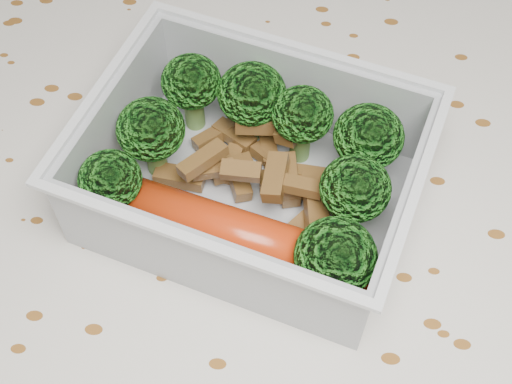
{
  "coord_description": "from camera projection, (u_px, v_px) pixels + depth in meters",
  "views": [
    {
      "loc": [
        0.02,
        -0.22,
        1.1
      ],
      "look_at": [
        0.0,
        -0.0,
        0.78
      ],
      "focal_mm": 50.0,
      "sensor_mm": 36.0,
      "label": 1
    }
  ],
  "objects": [
    {
      "name": "tablecloth",
      "position": [
        252.0,
        243.0,
        0.44
      ],
      "size": [
        1.46,
        0.96,
        0.19
      ],
      "color": "silver",
      "rests_on": "dining_table"
    },
    {
      "name": "sausage",
      "position": [
        232.0,
        233.0,
        0.37
      ],
      "size": [
        0.15,
        0.06,
        0.03
      ],
      "color": "#BA2E0C",
      "rests_on": "lunch_container"
    },
    {
      "name": "broccoli_florets",
      "position": [
        266.0,
        150.0,
        0.38
      ],
      "size": [
        0.17,
        0.14,
        0.05
      ],
      "color": "#608C3F",
      "rests_on": "lunch_container"
    },
    {
      "name": "lunch_container",
      "position": [
        251.0,
        179.0,
        0.39
      ],
      "size": [
        0.21,
        0.18,
        0.06
      ],
      "color": "#B8BDC5",
      "rests_on": "tablecloth"
    },
    {
      "name": "dining_table",
      "position": [
        252.0,
        279.0,
        0.48
      ],
      "size": [
        1.4,
        0.9,
        0.75
      ],
      "color": "brown",
      "rests_on": "ground"
    },
    {
      "name": "meat_pile",
      "position": [
        262.0,
        168.0,
        0.4
      ],
      "size": [
        0.11,
        0.08,
        0.03
      ],
      "color": "brown",
      "rests_on": "lunch_container"
    }
  ]
}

